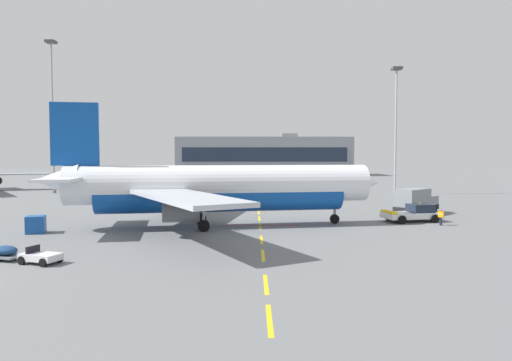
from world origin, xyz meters
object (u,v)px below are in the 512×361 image
apron_light_mast_near (52,101)px  apron_light_mast_far (396,115)px  uld_cargo_container (36,224)px  ground_crew_worker (441,216)px  catering_truck (416,201)px  pushback_tug (413,213)px  fuel_service_truck (151,195)px  airliner_foreground (216,188)px

apron_light_mast_near → apron_light_mast_far: bearing=-2.9°
uld_cargo_container → ground_crew_worker: bearing=6.4°
ground_crew_worker → catering_truck: bearing=85.7°
pushback_tug → fuel_service_truck: size_ratio=0.91×
pushback_tug → catering_truck: bearing=68.4°
fuel_service_truck → apron_light_mast_near: size_ratio=0.24×
pushback_tug → ground_crew_worker: pushback_tug is taller
catering_truck → uld_cargo_container: bearing=-161.2°
fuel_service_truck → ground_crew_worker: bearing=-28.6°
pushback_tug → uld_cargo_container: size_ratio=3.27×
ground_crew_worker → apron_light_mast_near: apron_light_mast_near is taller
pushback_tug → apron_light_mast_far: size_ratio=0.27×
apron_light_mast_far → pushback_tug: bearing=-104.3°
fuel_service_truck → uld_cargo_container: fuel_service_truck is taller
catering_truck → ground_crew_worker: 9.30m
catering_truck → uld_cargo_container: 42.36m
ground_crew_worker → apron_light_mast_near: bearing=144.0°
airliner_foreground → uld_cargo_container: bearing=-167.1°
catering_truck → uld_cargo_container: catering_truck is taller
pushback_tug → uld_cargo_container: 38.22m
ground_crew_worker → fuel_service_truck: bearing=151.4°
ground_crew_worker → apron_light_mast_near: (-57.88, 42.04, 16.85)m
apron_light_mast_far → apron_light_mast_near: bearing=177.1°
apron_light_mast_far → catering_truck: bearing=-102.7°
pushback_tug → apron_light_mast_far: 39.63m
catering_truck → uld_cargo_container: size_ratio=3.45×
catering_truck → pushback_tug: bearing=-111.6°
ground_crew_worker → apron_light_mast_far: size_ratio=0.07×
airliner_foreground → uld_cargo_container: airliner_foreground is taller
ground_crew_worker → uld_cargo_container: 39.64m
airliner_foreground → apron_light_mast_far: size_ratio=1.47×
ground_crew_worker → apron_light_mast_far: (7.32, 38.77, 13.82)m
airliner_foreground → catering_truck: (23.70, 9.91, -2.30)m
catering_truck → fuel_service_truck: (-34.60, 9.25, 0.00)m
apron_light_mast_far → ground_crew_worker: bearing=-100.7°
airliner_foreground → ground_crew_worker: airliner_foreground is taller
pushback_tug → fuel_service_truck: 35.69m
uld_cargo_container → airliner_foreground: bearing=12.9°
fuel_service_truck → ground_crew_worker: size_ratio=4.21×
pushback_tug → uld_cargo_container: bearing=-169.1°
catering_truck → apron_light_mast_far: bearing=77.3°
airliner_foreground → pushback_tug: airliner_foreground is taller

